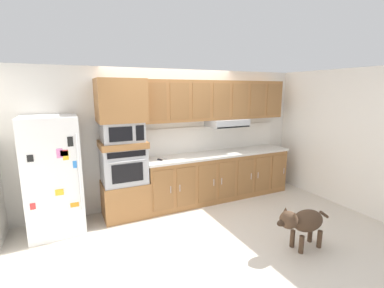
# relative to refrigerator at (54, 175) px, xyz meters

# --- Properties ---
(ground_plane) EXTENTS (9.60, 9.60, 0.00)m
(ground_plane) POSITION_rel_refrigerator_xyz_m (2.03, -0.68, -0.88)
(ground_plane) COLOR beige
(back_kitchen_wall) EXTENTS (6.20, 0.12, 2.50)m
(back_kitchen_wall) POSITION_rel_refrigerator_xyz_m (2.03, 0.43, 0.37)
(back_kitchen_wall) COLOR silver
(back_kitchen_wall) RESTS_ON ground
(side_panel_right) EXTENTS (0.12, 7.10, 2.50)m
(side_panel_right) POSITION_rel_refrigerator_xyz_m (4.83, -0.68, 0.37)
(side_panel_right) COLOR white
(side_panel_right) RESTS_ON ground
(refrigerator) EXTENTS (0.76, 0.73, 1.76)m
(refrigerator) POSITION_rel_refrigerator_xyz_m (0.00, 0.00, 0.00)
(refrigerator) COLOR white
(refrigerator) RESTS_ON ground
(oven_base_cabinet) EXTENTS (0.74, 0.62, 0.60)m
(oven_base_cabinet) POSITION_rel_refrigerator_xyz_m (1.04, 0.07, -0.58)
(oven_base_cabinet) COLOR #996638
(oven_base_cabinet) RESTS_ON ground
(built_in_oven) EXTENTS (0.70, 0.62, 0.60)m
(built_in_oven) POSITION_rel_refrigerator_xyz_m (1.04, 0.07, 0.02)
(built_in_oven) COLOR #A8AAAF
(built_in_oven) RESTS_ON oven_base_cabinet
(appliance_mid_shelf) EXTENTS (0.74, 0.62, 0.10)m
(appliance_mid_shelf) POSITION_rel_refrigerator_xyz_m (1.04, 0.07, 0.37)
(appliance_mid_shelf) COLOR #996638
(appliance_mid_shelf) RESTS_ON built_in_oven
(microwave) EXTENTS (0.64, 0.54, 0.32)m
(microwave) POSITION_rel_refrigerator_xyz_m (1.04, 0.07, 0.58)
(microwave) COLOR #A8AAAF
(microwave) RESTS_ON appliance_mid_shelf
(appliance_upper_cabinet) EXTENTS (0.74, 0.62, 0.68)m
(appliance_upper_cabinet) POSITION_rel_refrigerator_xyz_m (1.04, 0.07, 1.08)
(appliance_upper_cabinet) COLOR #996638
(appliance_upper_cabinet) RESTS_ON microwave
(lower_cabinet_run) EXTENTS (2.96, 0.63, 0.88)m
(lower_cabinet_run) POSITION_rel_refrigerator_xyz_m (2.90, 0.07, -0.44)
(lower_cabinet_run) COLOR #996638
(lower_cabinet_run) RESTS_ON ground
(countertop_slab) EXTENTS (3.00, 0.64, 0.04)m
(countertop_slab) POSITION_rel_refrigerator_xyz_m (2.90, 0.07, 0.02)
(countertop_slab) COLOR beige
(countertop_slab) RESTS_ON lower_cabinet_run
(backsplash_panel) EXTENTS (3.00, 0.02, 0.50)m
(backsplash_panel) POSITION_rel_refrigerator_xyz_m (2.90, 0.36, 0.29)
(backsplash_panel) COLOR silver
(backsplash_panel) RESTS_ON countertop_slab
(upper_cabinet_with_hood) EXTENTS (2.96, 0.48, 0.88)m
(upper_cabinet_with_hood) POSITION_rel_refrigerator_xyz_m (2.91, 0.19, 1.02)
(upper_cabinet_with_hood) COLOR #996638
(upper_cabinet_with_hood) RESTS_ON backsplash_panel
(screwdriver) EXTENTS (0.16, 0.15, 0.03)m
(screwdriver) POSITION_rel_refrigerator_xyz_m (1.67, 0.02, 0.05)
(screwdriver) COLOR black
(screwdriver) RESTS_ON countertop_slab
(dog) EXTENTS (0.91, 0.31, 0.61)m
(dog) POSITION_rel_refrigerator_xyz_m (2.98, -1.97, -0.49)
(dog) COLOR #473323
(dog) RESTS_ON ground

